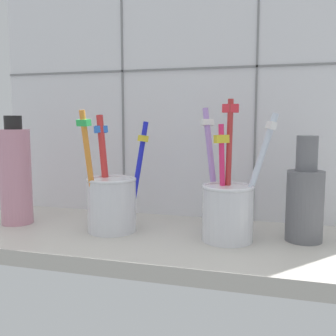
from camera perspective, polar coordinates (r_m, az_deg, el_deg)
name	(u,v)px	position (r cm, az deg, el deg)	size (l,w,h in cm)	color
counter_slab	(167,242)	(54.28, -0.10, -10.73)	(64.00, 22.00, 2.00)	#BCB7AD
tile_wall_back	(188,88)	(63.51, 2.91, 11.48)	(64.00, 2.20, 45.00)	white
toothbrush_cup_left	(112,200)	(55.96, -8.08, -4.58)	(8.32, 8.36, 16.85)	silver
toothbrush_cup_right	(228,206)	(51.85, 8.73, -5.42)	(10.88, 9.44, 18.26)	silver
ceramic_vase	(305,199)	(53.34, 19.26, -4.26)	(4.67, 4.67, 13.57)	slate
soap_bottle	(15,175)	(62.87, -21.31, -0.91)	(4.63, 4.63, 16.15)	#CE8AA0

